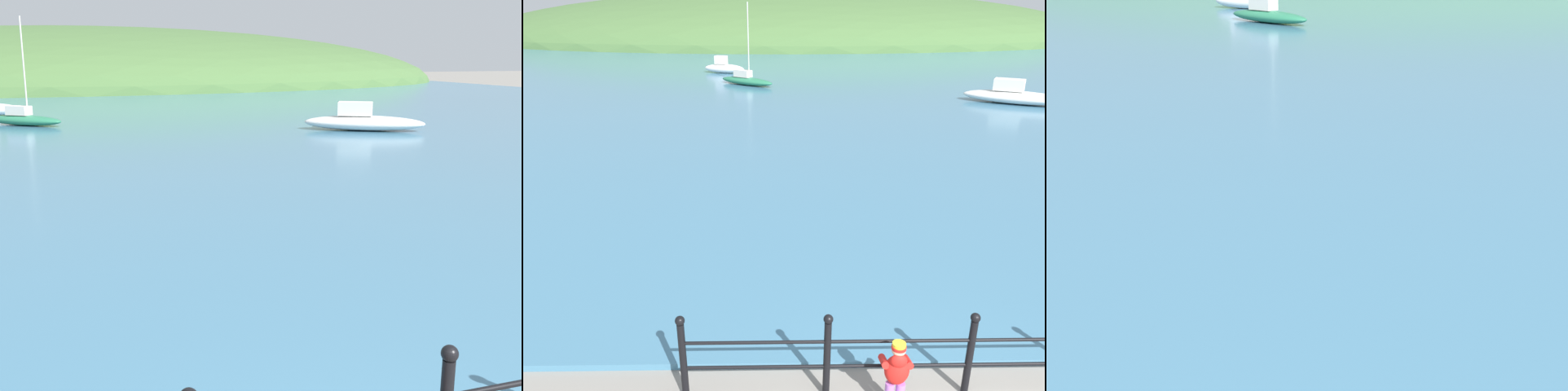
% 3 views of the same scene
% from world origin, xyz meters
% --- Properties ---
extents(water, '(80.00, 60.00, 0.10)m').
position_xyz_m(water, '(0.00, 32.00, 0.05)').
color(water, teal).
rests_on(water, ground).
extents(far_hillside, '(81.71, 44.94, 12.15)m').
position_xyz_m(far_hillside, '(0.00, 67.84, 0.00)').
color(far_hillside, '#476B38').
rests_on(far_hillside, ground).
extents(boat_far_left, '(3.57, 3.07, 4.62)m').
position_xyz_m(boat_far_left, '(-3.55, 26.89, 0.40)').
color(boat_far_left, '#287551').
rests_on(boat_far_left, water).
extents(boat_white_sailboat, '(4.94, 3.64, 1.15)m').
position_xyz_m(boat_white_sailboat, '(9.74, 20.74, 0.47)').
color(boat_white_sailboat, silver).
rests_on(boat_white_sailboat, water).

